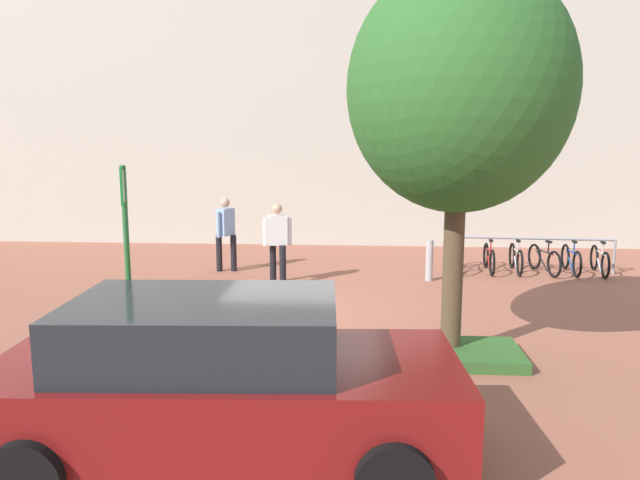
{
  "coord_description": "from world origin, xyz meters",
  "views": [
    {
      "loc": [
        0.93,
        -9.79,
        2.93
      ],
      "look_at": [
        0.08,
        2.0,
        1.03
      ],
      "focal_mm": 33.21,
      "sensor_mm": 36.0,
      "label": 1
    }
  ],
  "objects": [
    {
      "name": "ground_plane",
      "position": [
        0.0,
        0.0,
        0.0
      ],
      "size": [
        60.0,
        60.0,
        0.0
      ],
      "primitive_type": "plane",
      "color": "#9E5B47"
    },
    {
      "name": "building_facade",
      "position": [
        0.0,
        8.0,
        5.0
      ],
      "size": [
        28.0,
        1.2,
        10.0
      ],
      "primitive_type": "cube",
      "color": "beige",
      "rests_on": "ground"
    },
    {
      "name": "planter_strip",
      "position": [
        -0.38,
        -1.86,
        0.08
      ],
      "size": [
        7.0,
        1.1,
        0.16
      ],
      "primitive_type": "cube",
      "color": "#336028",
      "rests_on": "ground"
    },
    {
      "name": "tree_sidewalk",
      "position": [
        2.18,
        -1.72,
        3.64
      ],
      "size": [
        2.96,
        2.96,
        5.29
      ],
      "color": "brown",
      "rests_on": "ground"
    },
    {
      "name": "parking_sign_post",
      "position": [
        -2.35,
        -1.86,
        1.72
      ],
      "size": [
        0.11,
        0.36,
        2.66
      ],
      "color": "#2D7238",
      "rests_on": "ground"
    },
    {
      "name": "bike_at_sign",
      "position": [
        -2.41,
        -1.78,
        0.35
      ],
      "size": [
        1.56,
        0.74,
        0.86
      ],
      "color": "black",
      "rests_on": "ground"
    },
    {
      "name": "bike_rack_cluster",
      "position": [
        4.82,
        3.97,
        0.35
      ],
      "size": [
        3.75,
        1.68,
        0.83
      ],
      "color": "#99999E",
      "rests_on": "ground"
    },
    {
      "name": "bollard_steel",
      "position": [
        2.4,
        2.96,
        0.45
      ],
      "size": [
        0.16,
        0.16,
        0.9
      ],
      "primitive_type": "cylinder",
      "color": "#ADADB2",
      "rests_on": "ground"
    },
    {
      "name": "person_shirt_white",
      "position": [
        -2.23,
        3.63,
        0.98
      ],
      "size": [
        0.47,
        0.56,
        1.72
      ],
      "color": "black",
      "rests_on": "ground"
    },
    {
      "name": "person_shirt_blue",
      "position": [
        -0.85,
        2.42,
        0.98
      ],
      "size": [
        0.59,
        0.36,
        1.72
      ],
      "color": "black",
      "rests_on": "ground"
    },
    {
      "name": "car_maroon_wagon",
      "position": [
        -0.36,
        -4.64,
        0.76
      ],
      "size": [
        4.4,
        2.22,
        1.54
      ],
      "color": "maroon",
      "rests_on": "ground"
    }
  ]
}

